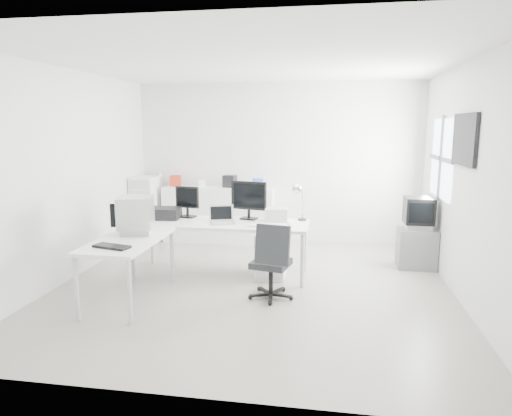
% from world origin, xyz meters
% --- Properties ---
extents(floor, '(5.00, 5.00, 0.01)m').
position_xyz_m(floor, '(0.00, 0.00, 0.00)').
color(floor, beige).
rests_on(floor, ground).
extents(ceiling, '(5.00, 5.00, 0.01)m').
position_xyz_m(ceiling, '(0.00, 0.00, 2.80)').
color(ceiling, white).
rests_on(ceiling, back_wall).
extents(back_wall, '(5.00, 0.02, 2.80)m').
position_xyz_m(back_wall, '(0.00, 2.50, 1.40)').
color(back_wall, silver).
rests_on(back_wall, floor).
extents(left_wall, '(0.02, 5.00, 2.80)m').
position_xyz_m(left_wall, '(-2.50, 0.00, 1.40)').
color(left_wall, silver).
rests_on(left_wall, floor).
extents(right_wall, '(0.02, 5.00, 2.80)m').
position_xyz_m(right_wall, '(2.50, 0.00, 1.40)').
color(right_wall, silver).
rests_on(right_wall, floor).
extents(window, '(0.02, 1.20, 1.10)m').
position_xyz_m(window, '(2.48, 1.20, 1.60)').
color(window, white).
rests_on(window, right_wall).
extents(wall_picture, '(0.04, 0.90, 0.60)m').
position_xyz_m(wall_picture, '(2.47, 0.10, 1.90)').
color(wall_picture, black).
rests_on(wall_picture, right_wall).
extents(main_desk, '(2.40, 0.80, 0.75)m').
position_xyz_m(main_desk, '(-0.53, 0.42, 0.38)').
color(main_desk, white).
rests_on(main_desk, floor).
extents(side_desk, '(0.70, 1.40, 0.75)m').
position_xyz_m(side_desk, '(-1.38, -0.68, 0.38)').
color(side_desk, white).
rests_on(side_desk, floor).
extents(drawer_pedestal, '(0.40, 0.50, 0.60)m').
position_xyz_m(drawer_pedestal, '(0.17, 0.47, 0.30)').
color(drawer_pedestal, white).
rests_on(drawer_pedestal, floor).
extents(inkjet_printer, '(0.46, 0.37, 0.16)m').
position_xyz_m(inkjet_printer, '(-1.38, 0.52, 0.83)').
color(inkjet_printer, black).
rests_on(inkjet_printer, main_desk).
extents(lcd_monitor_small, '(0.39, 0.27, 0.45)m').
position_xyz_m(lcd_monitor_small, '(-1.08, 0.67, 0.98)').
color(lcd_monitor_small, black).
rests_on(lcd_monitor_small, main_desk).
extents(lcd_monitor_large, '(0.56, 0.33, 0.55)m').
position_xyz_m(lcd_monitor_large, '(-0.18, 0.67, 1.02)').
color(lcd_monitor_large, black).
rests_on(lcd_monitor_large, main_desk).
extents(laptop, '(0.42, 0.43, 0.22)m').
position_xyz_m(laptop, '(-0.48, 0.32, 0.86)').
color(laptop, '#B7B7BA').
rests_on(laptop, main_desk).
extents(white_keyboard, '(0.46, 0.21, 0.02)m').
position_xyz_m(white_keyboard, '(0.12, 0.27, 0.76)').
color(white_keyboard, white).
rests_on(white_keyboard, main_desk).
extents(white_mouse, '(0.05, 0.05, 0.05)m').
position_xyz_m(white_mouse, '(0.42, 0.32, 0.78)').
color(white_mouse, white).
rests_on(white_mouse, main_desk).
extents(laser_printer, '(0.33, 0.29, 0.18)m').
position_xyz_m(laser_printer, '(0.22, 0.64, 0.84)').
color(laser_printer, silver).
rests_on(laser_printer, main_desk).
extents(desk_lamp, '(0.17, 0.17, 0.48)m').
position_xyz_m(desk_lamp, '(0.57, 0.72, 0.99)').
color(desk_lamp, silver).
rests_on(desk_lamp, main_desk).
extents(crt_monitor, '(0.51, 0.51, 0.49)m').
position_xyz_m(crt_monitor, '(-1.38, -0.43, 0.99)').
color(crt_monitor, '#B7B7BA').
rests_on(crt_monitor, side_desk).
extents(black_keyboard, '(0.44, 0.26, 0.03)m').
position_xyz_m(black_keyboard, '(-1.38, -1.08, 0.76)').
color(black_keyboard, black).
rests_on(black_keyboard, side_desk).
extents(office_chair, '(0.65, 0.65, 0.95)m').
position_xyz_m(office_chair, '(0.27, -0.35, 0.48)').
color(office_chair, '#282B2D').
rests_on(office_chair, floor).
extents(tv_cabinet, '(0.53, 0.44, 0.58)m').
position_xyz_m(tv_cabinet, '(2.22, 1.19, 0.29)').
color(tv_cabinet, slate).
rests_on(tv_cabinet, floor).
extents(crt_tv, '(0.50, 0.48, 0.45)m').
position_xyz_m(crt_tv, '(2.22, 1.19, 0.81)').
color(crt_tv, black).
rests_on(crt_tv, tv_cabinet).
extents(sideboard, '(1.97, 0.49, 0.99)m').
position_xyz_m(sideboard, '(-1.00, 2.24, 0.49)').
color(sideboard, white).
rests_on(sideboard, floor).
extents(clutter_box_a, '(0.22, 0.21, 0.19)m').
position_xyz_m(clutter_box_a, '(-1.80, 2.24, 1.08)').
color(clutter_box_a, '#A82A18').
rests_on(clutter_box_a, sideboard).
extents(clutter_box_b, '(0.14, 0.13, 0.12)m').
position_xyz_m(clutter_box_b, '(-1.30, 2.24, 1.05)').
color(clutter_box_b, white).
rests_on(clutter_box_b, sideboard).
extents(clutter_box_c, '(0.24, 0.22, 0.21)m').
position_xyz_m(clutter_box_c, '(-0.80, 2.24, 1.09)').
color(clutter_box_c, black).
rests_on(clutter_box_c, sideboard).
extents(clutter_box_d, '(0.20, 0.19, 0.16)m').
position_xyz_m(clutter_box_d, '(-0.30, 2.24, 1.07)').
color(clutter_box_d, blue).
rests_on(clutter_box_d, sideboard).
extents(clutter_bottle, '(0.07, 0.07, 0.22)m').
position_xyz_m(clutter_bottle, '(-2.10, 2.28, 1.10)').
color(clutter_bottle, white).
rests_on(clutter_bottle, sideboard).
extents(filing_cabinet, '(0.41, 0.49, 1.17)m').
position_xyz_m(filing_cabinet, '(-2.28, 1.99, 0.59)').
color(filing_cabinet, white).
rests_on(filing_cabinet, floor).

